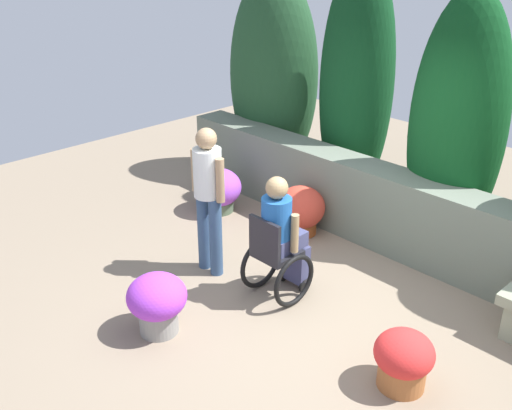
# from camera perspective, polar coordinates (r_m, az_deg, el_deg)

# --- Properties ---
(ground_plane) EXTENTS (12.23, 12.23, 0.00)m
(ground_plane) POSITION_cam_1_polar(r_m,az_deg,el_deg) (6.01, 5.37, -10.16)
(ground_plane) COLOR gray
(stone_retaining_wall) EXTENTS (7.08, 0.47, 0.94)m
(stone_retaining_wall) POSITION_cam_1_polar(r_m,az_deg,el_deg) (6.96, 14.58, -1.16)
(stone_retaining_wall) COLOR slate
(stone_retaining_wall) RESTS_ON ground
(hedge_backdrop) EXTENTS (7.21, 1.26, 3.22)m
(hedge_backdrop) POSITION_cam_1_polar(r_m,az_deg,el_deg) (7.09, 18.29, 6.85)
(hedge_backdrop) COLOR #204828
(hedge_backdrop) RESTS_ON ground
(person_in_wheelchair) EXTENTS (0.53, 0.66, 1.33)m
(person_in_wheelchair) POSITION_cam_1_polar(r_m,az_deg,el_deg) (5.93, 2.31, -3.50)
(person_in_wheelchair) COLOR black
(person_in_wheelchair) RESTS_ON ground
(person_standing_companion) EXTENTS (0.49, 0.30, 1.65)m
(person_standing_companion) POSITION_cam_1_polar(r_m,az_deg,el_deg) (6.23, -4.62, 1.28)
(person_standing_companion) COLOR #334F73
(person_standing_companion) RESTS_ON ground
(flower_pot_purple_near) EXTENTS (0.61, 0.61, 0.61)m
(flower_pot_purple_near) POSITION_cam_1_polar(r_m,az_deg,el_deg) (7.31, 4.29, -0.52)
(flower_pot_purple_near) COLOR #9D481F
(flower_pot_purple_near) RESTS_ON ground
(flower_pot_terracotta_by_wall) EXTENTS (0.64, 0.64, 0.59)m
(flower_pot_terracotta_by_wall) POSITION_cam_1_polar(r_m,az_deg,el_deg) (7.88, -3.72, 1.45)
(flower_pot_terracotta_by_wall) COLOR #495C46
(flower_pot_terracotta_by_wall) RESTS_ON ground
(flower_pot_red_accent) EXTENTS (0.50, 0.50, 0.52)m
(flower_pot_red_accent) POSITION_cam_1_polar(r_m,az_deg,el_deg) (5.14, 13.99, -14.17)
(flower_pot_red_accent) COLOR #A76032
(flower_pot_red_accent) RESTS_ON ground
(flower_pot_small_foreground) EXTENTS (0.56, 0.56, 0.60)m
(flower_pot_small_foreground) POSITION_cam_1_polar(r_m,az_deg,el_deg) (5.62, -9.48, -9.12)
(flower_pot_small_foreground) COLOR gray
(flower_pot_small_foreground) RESTS_ON ground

